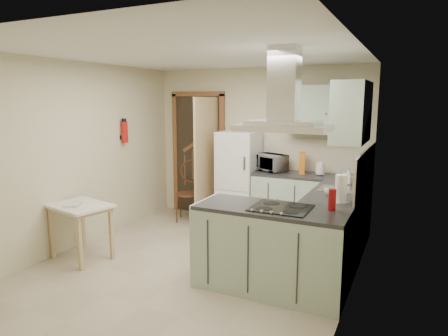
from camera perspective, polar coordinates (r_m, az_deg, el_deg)
The scene contains 27 objects.
floor at distance 5.01m, azimuth -4.17°, elevation -13.73°, with size 4.20×4.20×0.00m, color tan.
ceiling at distance 4.63m, azimuth -4.57°, elevation 16.00°, with size 4.20×4.20×0.00m, color silver.
back_wall at distance 6.54m, azimuth 4.87°, elevation 3.18°, with size 3.60×3.60×0.00m, color beige.
left_wall at distance 5.76m, azimuth -20.07°, elevation 1.73°, with size 4.20×4.20×0.00m, color beige.
right_wall at distance 4.08m, azimuth 18.13°, elevation -1.24°, with size 4.20×4.20×0.00m, color beige.
doorway at distance 7.00m, azimuth -3.69°, elevation 1.97°, with size 1.10×0.12×2.10m, color brown.
fridge at distance 6.42m, azimuth 2.18°, elevation -1.44°, with size 0.60×0.60×1.50m, color white.
counter_back at distance 6.20m, azimuth 9.49°, elevation -4.81°, with size 1.08×0.60×0.90m, color #9EB2A0.
counter_right at distance 5.39m, azimuth 16.12°, elevation -7.29°, with size 0.60×1.95×0.90m, color #9EB2A0.
splashback at distance 6.27m, azimuth 13.04°, elevation 1.75°, with size 1.68×0.02×0.50m, color beige.
wall_cabinet_back at distance 6.06m, azimuth 12.86°, elevation 8.14°, with size 0.85×0.35×0.70m, color #9EB2A0.
wall_cabinet_right at distance 4.88m, azimuth 17.81°, elevation 7.60°, with size 0.35×0.90×0.70m, color #9EB2A0.
peninsula at distance 4.29m, azimuth 6.72°, elevation -11.39°, with size 1.55×0.65×0.90m, color #9EB2A0.
hob at distance 4.12m, azimuth 8.16°, elevation -5.64°, with size 0.58×0.50×0.01m, color black.
extractor_hood at distance 3.99m, azimuth 8.44°, elevation 5.71°, with size 0.90×0.55×0.10m, color silver.
sink at distance 5.11m, azimuth 16.03°, elevation -2.94°, with size 0.45×0.40×0.01m, color silver.
fire_extinguisher at distance 6.35m, azimuth -14.02°, elevation 4.99°, with size 0.10×0.10×0.32m, color #B2140F.
drop_leaf_table at distance 5.40m, azimuth -19.70°, elevation -8.55°, with size 0.75×0.56×0.70m, color tan.
bentwood_chair at distance 6.64m, azimuth -5.16°, elevation -3.69°, with size 0.41×0.41×0.91m, color #4B2019.
microwave at distance 6.23m, azimuth 6.70°, elevation 0.77°, with size 0.47×0.32×0.26m, color black.
kettle at distance 6.00m, azimuth 13.62°, elevation -0.07°, with size 0.14×0.14×0.20m, color white.
cereal_box at distance 6.10m, azimuth 11.09°, elevation 0.73°, with size 0.08×0.21×0.32m, color orange.
soap_bottle at distance 5.50m, azimuth 17.39°, elevation -1.03°, with size 0.10×0.10×0.21m, color #AFADB9.
paper_towel at distance 4.45m, azimuth 16.38°, elevation -2.80°, with size 0.12×0.12×0.32m, color white.
cup at distance 4.79m, azimuth 14.79°, elevation -3.23°, with size 0.11×0.11×0.09m, color silver.
red_bottle at distance 4.13m, azimuth 15.20°, elevation -4.39°, with size 0.08×0.08×0.22m, color #9F0D10.
book at distance 5.33m, azimuth -21.68°, elevation -4.39°, with size 0.17×0.24×0.11m, color #953148.
Camera 1 is at (2.30, -3.98, 1.99)m, focal length 32.00 mm.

